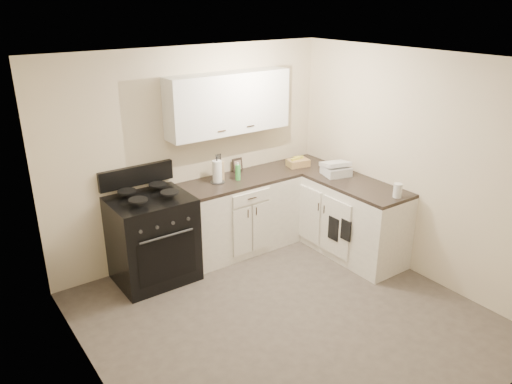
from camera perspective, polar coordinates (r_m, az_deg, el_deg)
floor at (r=5.15m, az=3.35°, el=-14.14°), size 3.60×3.60×0.00m
ceiling at (r=4.22m, az=4.10°, el=14.64°), size 3.60×3.60×0.00m
wall_back at (r=5.96m, az=-7.27°, el=4.24°), size 3.60×0.00×3.60m
wall_right at (r=5.78m, az=17.72°, el=2.84°), size 0.00×3.60×3.60m
wall_left at (r=3.78m, az=-18.26°, el=-7.28°), size 0.00×3.60×3.60m
wall_front at (r=3.50m, az=22.87°, el=-10.45°), size 3.60×0.00×3.60m
base_cabinets_back at (r=6.20m, az=-2.14°, el=-2.79°), size 1.55×0.60×0.90m
base_cabinets_right at (r=6.37m, az=9.24°, el=-2.41°), size 0.60×1.90×0.90m
countertop_back at (r=6.02m, az=-2.20°, el=1.28°), size 1.55×0.60×0.04m
countertop_right at (r=6.19m, az=9.49°, el=1.57°), size 0.60×1.90×0.04m
upper_cabinets at (r=5.90m, az=-3.15°, el=10.12°), size 1.55×0.30×0.70m
stove at (r=5.69m, az=-11.76°, el=-5.50°), size 0.86×0.73×1.04m
knife_block at (r=5.96m, az=-4.28°, el=2.43°), size 0.12×0.12×0.24m
paper_towel at (r=5.89m, az=-4.46°, el=2.34°), size 0.13×0.13×0.27m
soap_bottle at (r=5.97m, az=-2.08°, el=2.25°), size 0.07×0.07×0.19m
picture_frame at (r=6.27m, az=-2.13°, el=3.11°), size 0.14×0.04×0.17m
wicker_basket at (r=6.50m, az=4.82°, el=3.35°), size 0.30×0.23×0.09m
countertop_grill at (r=6.22m, az=9.14°, el=2.43°), size 0.37×0.36×0.11m
glass_jar at (r=5.67m, az=15.88°, el=0.17°), size 0.10×0.10×0.16m
oven_mitt_near at (r=5.84m, az=10.23°, el=-4.31°), size 0.02×0.14×0.25m
oven_mitt_far at (r=5.99m, az=8.87°, el=-4.16°), size 0.02×0.16×0.29m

